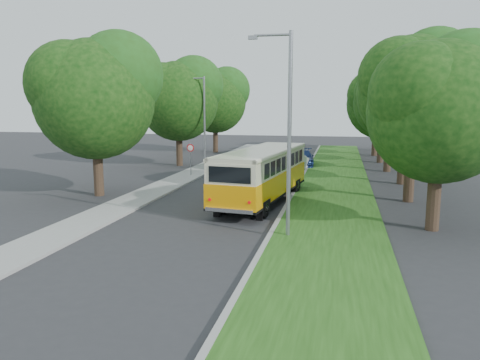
% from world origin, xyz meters
% --- Properties ---
extents(ground, '(120.00, 120.00, 0.00)m').
position_xyz_m(ground, '(0.00, 0.00, 0.00)').
color(ground, '#2D2D30').
rests_on(ground, ground).
extents(curb, '(0.20, 70.00, 0.15)m').
position_xyz_m(curb, '(3.60, 5.00, 0.07)').
color(curb, gray).
rests_on(curb, ground).
extents(grass_verge, '(4.50, 70.00, 0.13)m').
position_xyz_m(grass_verge, '(5.95, 5.00, 0.07)').
color(grass_verge, '#214B14').
rests_on(grass_verge, ground).
extents(sidewalk, '(2.20, 70.00, 0.12)m').
position_xyz_m(sidewalk, '(-4.80, 5.00, 0.06)').
color(sidewalk, gray).
rests_on(sidewalk, ground).
extents(treeline, '(24.27, 41.91, 9.46)m').
position_xyz_m(treeline, '(3.15, 17.99, 5.93)').
color(treeline, '#332319').
rests_on(treeline, ground).
extents(lamppost_near, '(1.71, 0.16, 8.00)m').
position_xyz_m(lamppost_near, '(4.21, -2.50, 4.37)').
color(lamppost_near, gray).
rests_on(lamppost_near, ground).
extents(lamppost_far, '(1.71, 0.16, 7.50)m').
position_xyz_m(lamppost_far, '(-4.70, 16.00, 4.12)').
color(lamppost_far, gray).
rests_on(lamppost_far, ground).
extents(warning_sign, '(0.56, 0.10, 2.50)m').
position_xyz_m(warning_sign, '(-4.50, 11.98, 1.71)').
color(warning_sign, gray).
rests_on(warning_sign, ground).
extents(vintage_bus, '(3.88, 10.23, 2.96)m').
position_xyz_m(vintage_bus, '(2.17, 4.01, 1.48)').
color(vintage_bus, '#FA9E07').
rests_on(vintage_bus, ground).
extents(car_silver, '(2.34, 4.48, 1.45)m').
position_xyz_m(car_silver, '(2.12, 10.46, 0.73)').
color(car_silver, '#B8B7BC').
rests_on(car_silver, ground).
extents(car_white, '(2.53, 4.17, 1.30)m').
position_xyz_m(car_white, '(2.49, 16.57, 0.65)').
color(car_white, silver).
rests_on(car_white, ground).
extents(car_blue, '(2.28, 4.95, 1.40)m').
position_xyz_m(car_blue, '(3.00, 20.04, 0.70)').
color(car_blue, navy).
rests_on(car_blue, ground).
extents(car_grey, '(2.86, 5.50, 1.48)m').
position_xyz_m(car_grey, '(1.17, 22.76, 0.74)').
color(car_grey, '#525459').
rests_on(car_grey, ground).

